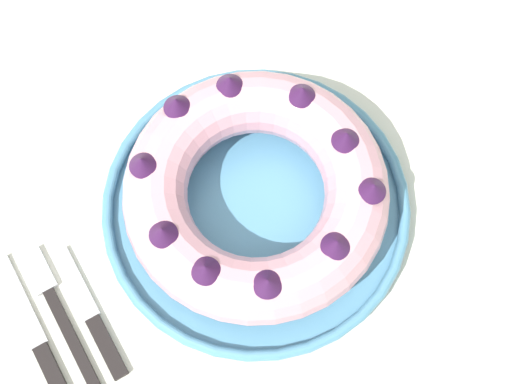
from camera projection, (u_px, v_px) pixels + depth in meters
name	position (u px, v px, depth m)	size (l,w,h in m)	color
ground_plane	(250.00, 334.00, 1.51)	(8.00, 8.00, 0.00)	brown
dining_table	(245.00, 245.00, 0.88)	(1.30, 1.23, 0.75)	silver
serving_dish	(256.00, 207.00, 0.80)	(0.34, 0.34, 0.03)	#518EB2
bundt_cake	(256.00, 192.00, 0.75)	(0.28, 0.28, 0.08)	#E09EAD
fork	(58.00, 311.00, 0.77)	(0.02, 0.18, 0.01)	black
serving_knife	(41.00, 349.00, 0.75)	(0.02, 0.20, 0.01)	black
cake_knife	(94.00, 321.00, 0.76)	(0.02, 0.16, 0.01)	black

